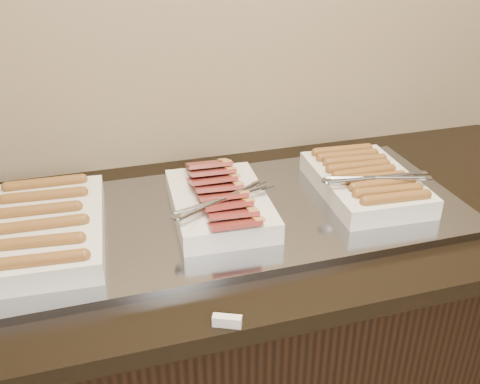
{
  "coord_description": "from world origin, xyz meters",
  "views": [
    {
      "loc": [
        -0.27,
        1.06,
        1.57
      ],
      "look_at": [
        0.05,
        2.13,
        0.97
      ],
      "focal_mm": 40.0,
      "sensor_mm": 36.0,
      "label": 1
    }
  ],
  "objects_px": {
    "warming_tray": "(219,217)",
    "dish_center": "(220,202)",
    "counter": "(222,357)",
    "dish_left": "(42,228)",
    "dish_right": "(366,181)"
  },
  "relations": [
    {
      "from": "warming_tray",
      "to": "dish_center",
      "type": "height_order",
      "value": "dish_center"
    },
    {
      "from": "warming_tray",
      "to": "dish_center",
      "type": "distance_m",
      "value": 0.04
    },
    {
      "from": "counter",
      "to": "dish_left",
      "type": "relative_size",
      "value": 5.03
    },
    {
      "from": "counter",
      "to": "dish_right",
      "type": "distance_m",
      "value": 0.63
    },
    {
      "from": "counter",
      "to": "dish_left",
      "type": "distance_m",
      "value": 0.64
    },
    {
      "from": "counter",
      "to": "dish_left",
      "type": "height_order",
      "value": "dish_left"
    },
    {
      "from": "dish_left",
      "to": "warming_tray",
      "type": "bearing_deg",
      "value": 3.48
    },
    {
      "from": "dish_left",
      "to": "dish_right",
      "type": "height_order",
      "value": "dish_right"
    },
    {
      "from": "dish_right",
      "to": "dish_center",
      "type": "bearing_deg",
      "value": -177.04
    },
    {
      "from": "dish_left",
      "to": "dish_center",
      "type": "xyz_separation_m",
      "value": [
        0.4,
        -0.0,
        0.01
      ]
    },
    {
      "from": "warming_tray",
      "to": "dish_right",
      "type": "bearing_deg",
      "value": -0.62
    },
    {
      "from": "dish_left",
      "to": "dish_center",
      "type": "bearing_deg",
      "value": 2.82
    },
    {
      "from": "dish_right",
      "to": "counter",
      "type": "bearing_deg",
      "value": -177.73
    },
    {
      "from": "dish_center",
      "to": "dish_right",
      "type": "relative_size",
      "value": 0.99
    },
    {
      "from": "dish_center",
      "to": "counter",
      "type": "bearing_deg",
      "value": 101.44
    }
  ]
}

